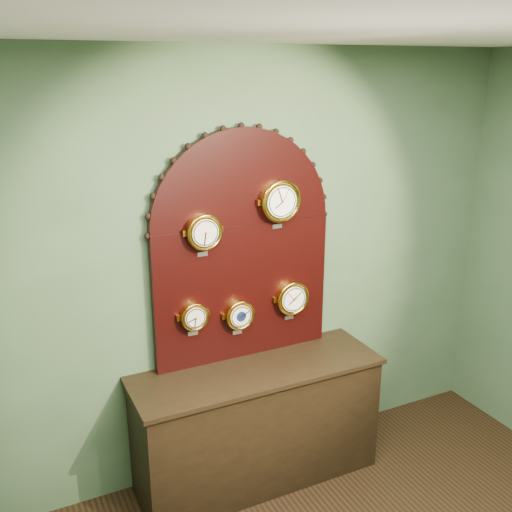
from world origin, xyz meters
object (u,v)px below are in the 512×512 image
tide_clock (292,298)px  hygrometer (194,316)px  arabic_clock (280,201)px  barometer (239,315)px  roman_clock (204,232)px  shop_counter (257,426)px  display_board (242,240)px

tide_clock → hygrometer: bearing=179.9°
arabic_clock → barometer: bearing=179.7°
roman_clock → tide_clock: bearing=-0.0°
shop_counter → roman_clock: (-0.28, 0.15, 1.33)m
arabic_clock → tide_clock: arabic_clock is taller
tide_clock → shop_counter: bearing=-155.1°
barometer → tide_clock: tide_clock is taller
arabic_clock → barometer: size_ratio=1.29×
shop_counter → roman_clock: 1.37m
roman_clock → barometer: bearing=0.1°
roman_clock → tide_clock: (0.61, -0.00, -0.53)m
display_board → hygrometer: display_board is taller
shop_counter → arabic_clock: size_ratio=4.98×
display_board → roman_clock: bearing=-166.7°
hygrometer → tide_clock: tide_clock is taller
shop_counter → roman_clock: size_ratio=5.81×
barometer → tide_clock: bearing=-0.1°
shop_counter → hygrometer: bearing=156.9°
arabic_clock → roman_clock: bearing=179.9°
roman_clock → hygrometer: (-0.08, 0.00, -0.53)m
arabic_clock → hygrometer: (-0.59, 0.00, -0.67)m
arabic_clock → tide_clock: bearing=0.5°
roman_clock → display_board: bearing=13.3°
arabic_clock → tide_clock: size_ratio=1.13×
roman_clock → tide_clock: 0.81m
display_board → roman_clock: 0.31m
roman_clock → arabic_clock: arabic_clock is taller
roman_clock → hygrometer: roman_clock is taller
hygrometer → display_board: bearing=10.2°
display_board → hygrometer: bearing=-169.8°
display_board → roman_clock: (-0.28, -0.07, 0.11)m
roman_clock → tide_clock: roman_clock is taller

